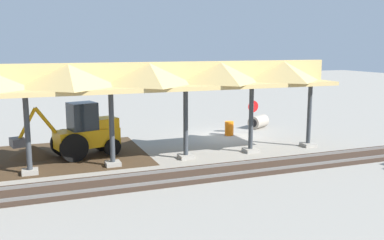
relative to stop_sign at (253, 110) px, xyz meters
name	(u,v)px	position (x,y,z in m)	size (l,w,h in m)	color
ground_plane	(229,136)	(1.83, 0.17, -1.55)	(120.00, 120.00, 0.00)	gray
dirt_work_zone	(61,156)	(12.21, 1.65, -1.55)	(8.65, 7.00, 0.01)	#42301E
platform_canopy	(110,78)	(10.01, 4.40, 2.62)	(23.49, 3.20, 4.90)	#9E998E
rail_tracks	(292,163)	(1.83, 7.17, -1.52)	(60.00, 2.58, 0.15)	slate
stop_sign	(253,110)	(0.00, 0.00, 0.00)	(0.76, 0.09, 2.16)	gray
backhoe	(84,132)	(11.03, 2.10, -0.29)	(5.41, 2.47, 2.82)	orange
dirt_mound	(33,157)	(13.53, 1.24, -1.55)	(4.72, 4.72, 1.21)	#42301E
concrete_pipe	(258,122)	(-1.29, -1.53, -1.10)	(1.68, 1.48, 0.90)	#9E9384
traffic_barrel	(229,128)	(1.70, -0.01, -1.10)	(0.56, 0.56, 0.90)	orange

